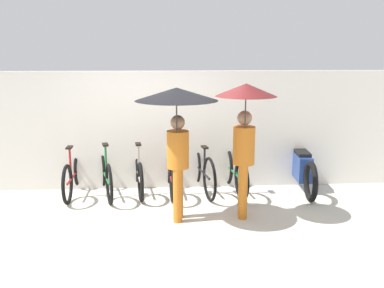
{
  "coord_description": "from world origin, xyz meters",
  "views": [
    {
      "loc": [
        0.18,
        -5.72,
        2.44
      ],
      "look_at": [
        0.63,
        0.95,
        1.0
      ],
      "focal_mm": 40.0,
      "sensor_mm": 36.0,
      "label": 1
    }
  ],
  "objects_px": {
    "parked_bicycle_0": "(73,175)",
    "parked_bicycle_5": "(234,171)",
    "parked_bicycle_1": "(105,174)",
    "parked_bicycle_2": "(138,173)",
    "pedestrian_center": "(245,118)",
    "motorcycle": "(301,167)",
    "pedestrian_leading": "(177,113)",
    "parked_bicycle_3": "(170,172)",
    "parked_bicycle_4": "(202,170)"
  },
  "relations": [
    {
      "from": "parked_bicycle_1",
      "to": "parked_bicycle_3",
      "type": "distance_m",
      "value": 1.13
    },
    {
      "from": "pedestrian_leading",
      "to": "pedestrian_center",
      "type": "distance_m",
      "value": 0.98
    },
    {
      "from": "parked_bicycle_0",
      "to": "motorcycle",
      "type": "bearing_deg",
      "value": -89.28
    },
    {
      "from": "parked_bicycle_3",
      "to": "parked_bicycle_5",
      "type": "relative_size",
      "value": 1.01
    },
    {
      "from": "parked_bicycle_1",
      "to": "parked_bicycle_5",
      "type": "bearing_deg",
      "value": -103.67
    },
    {
      "from": "pedestrian_leading",
      "to": "pedestrian_center",
      "type": "relative_size",
      "value": 0.98
    },
    {
      "from": "parked_bicycle_0",
      "to": "motorcycle",
      "type": "distance_m",
      "value": 4.06
    },
    {
      "from": "parked_bicycle_3",
      "to": "parked_bicycle_1",
      "type": "bearing_deg",
      "value": 89.47
    },
    {
      "from": "parked_bicycle_4",
      "to": "pedestrian_center",
      "type": "height_order",
      "value": "pedestrian_center"
    },
    {
      "from": "parked_bicycle_3",
      "to": "parked_bicycle_5",
      "type": "xyz_separation_m",
      "value": [
        1.12,
        -0.03,
        0.01
      ]
    },
    {
      "from": "parked_bicycle_5",
      "to": "pedestrian_leading",
      "type": "bearing_deg",
      "value": 135.58
    },
    {
      "from": "parked_bicycle_4",
      "to": "pedestrian_leading",
      "type": "height_order",
      "value": "pedestrian_leading"
    },
    {
      "from": "parked_bicycle_3",
      "to": "parked_bicycle_5",
      "type": "bearing_deg",
      "value": -94.4
    },
    {
      "from": "parked_bicycle_1",
      "to": "parked_bicycle_5",
      "type": "distance_m",
      "value": 2.25
    },
    {
      "from": "parked_bicycle_0",
      "to": "parked_bicycle_2",
      "type": "xyz_separation_m",
      "value": [
        1.12,
        0.03,
        -0.0
      ]
    },
    {
      "from": "parked_bicycle_0",
      "to": "pedestrian_center",
      "type": "height_order",
      "value": "pedestrian_center"
    },
    {
      "from": "parked_bicycle_2",
      "to": "pedestrian_center",
      "type": "distance_m",
      "value": 2.41
    },
    {
      "from": "parked_bicycle_1",
      "to": "parked_bicycle_2",
      "type": "relative_size",
      "value": 1.02
    },
    {
      "from": "parked_bicycle_0",
      "to": "parked_bicycle_5",
      "type": "xyz_separation_m",
      "value": [
        2.81,
        -0.04,
        0.02
      ]
    },
    {
      "from": "pedestrian_center",
      "to": "parked_bicycle_3",
      "type": "bearing_deg",
      "value": -43.27
    },
    {
      "from": "parked_bicycle_5",
      "to": "motorcycle",
      "type": "bearing_deg",
      "value": -91.73
    },
    {
      "from": "parked_bicycle_3",
      "to": "parked_bicycle_0",
      "type": "bearing_deg",
      "value": 87.01
    },
    {
      "from": "parked_bicycle_1",
      "to": "parked_bicycle_0",
      "type": "bearing_deg",
      "value": 70.88
    },
    {
      "from": "parked_bicycle_5",
      "to": "parked_bicycle_2",
      "type": "bearing_deg",
      "value": 80.8
    },
    {
      "from": "parked_bicycle_1",
      "to": "parked_bicycle_4",
      "type": "relative_size",
      "value": 0.97
    },
    {
      "from": "parked_bicycle_0",
      "to": "parked_bicycle_4",
      "type": "relative_size",
      "value": 0.94
    },
    {
      "from": "parked_bicycle_3",
      "to": "motorcycle",
      "type": "bearing_deg",
      "value": -90.9
    },
    {
      "from": "parked_bicycle_3",
      "to": "parked_bicycle_4",
      "type": "bearing_deg",
      "value": -90.6
    },
    {
      "from": "parked_bicycle_2",
      "to": "pedestrian_leading",
      "type": "distance_m",
      "value": 2.0
    },
    {
      "from": "parked_bicycle_5",
      "to": "pedestrian_leading",
      "type": "distance_m",
      "value": 2.1
    },
    {
      "from": "parked_bicycle_2",
      "to": "parked_bicycle_3",
      "type": "relative_size",
      "value": 0.98
    },
    {
      "from": "pedestrian_leading",
      "to": "pedestrian_center",
      "type": "bearing_deg",
      "value": -167.57
    },
    {
      "from": "pedestrian_leading",
      "to": "parked_bicycle_2",
      "type": "bearing_deg",
      "value": -57.89
    },
    {
      "from": "parked_bicycle_3",
      "to": "pedestrian_center",
      "type": "relative_size",
      "value": 0.83
    },
    {
      "from": "pedestrian_center",
      "to": "motorcycle",
      "type": "height_order",
      "value": "pedestrian_center"
    },
    {
      "from": "parked_bicycle_2",
      "to": "parked_bicycle_5",
      "type": "relative_size",
      "value": 0.98
    },
    {
      "from": "parked_bicycle_1",
      "to": "parked_bicycle_2",
      "type": "distance_m",
      "value": 0.57
    },
    {
      "from": "parked_bicycle_2",
      "to": "pedestrian_center",
      "type": "height_order",
      "value": "pedestrian_center"
    },
    {
      "from": "pedestrian_leading",
      "to": "pedestrian_center",
      "type": "xyz_separation_m",
      "value": [
        0.97,
        0.08,
        -0.09
      ]
    },
    {
      "from": "pedestrian_leading",
      "to": "parked_bicycle_1",
      "type": "bearing_deg",
      "value": -40.18
    },
    {
      "from": "parked_bicycle_2",
      "to": "parked_bicycle_5",
      "type": "height_order",
      "value": "parked_bicycle_5"
    },
    {
      "from": "parked_bicycle_3",
      "to": "parked_bicycle_4",
      "type": "height_order",
      "value": "parked_bicycle_3"
    },
    {
      "from": "parked_bicycle_0",
      "to": "pedestrian_center",
      "type": "bearing_deg",
      "value": -115.69
    },
    {
      "from": "parked_bicycle_5",
      "to": "pedestrian_leading",
      "type": "relative_size",
      "value": 0.84
    },
    {
      "from": "parked_bicycle_2",
      "to": "pedestrian_leading",
      "type": "relative_size",
      "value": 0.83
    },
    {
      "from": "parked_bicycle_2",
      "to": "parked_bicycle_5",
      "type": "distance_m",
      "value": 1.69
    },
    {
      "from": "parked_bicycle_3",
      "to": "parked_bicycle_5",
      "type": "height_order",
      "value": "parked_bicycle_3"
    },
    {
      "from": "parked_bicycle_4",
      "to": "pedestrian_center",
      "type": "xyz_separation_m",
      "value": [
        0.5,
        -1.32,
        1.13
      ]
    },
    {
      "from": "parked_bicycle_1",
      "to": "motorcycle",
      "type": "distance_m",
      "value": 3.51
    },
    {
      "from": "pedestrian_leading",
      "to": "parked_bicycle_0",
      "type": "bearing_deg",
      "value": -30.42
    }
  ]
}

